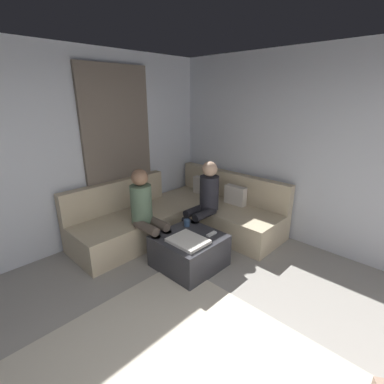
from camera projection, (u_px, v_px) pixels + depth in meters
wall_back at (362, 159)px, 3.42m from camera, size 6.00×0.12×2.70m
wall_left at (19, 160)px, 3.35m from camera, size 0.12×6.00×2.70m
curtain_panel at (119, 154)px, 4.20m from camera, size 0.06×1.10×2.50m
sectional_couch at (182, 216)px, 4.41m from camera, size 2.10×2.55×0.87m
ottoman at (189, 251)px, 3.55m from camera, size 0.76×0.76×0.42m
folded_blanket at (188, 241)px, 3.33m from camera, size 0.44×0.36×0.04m
coffee_mug at (187, 223)px, 3.74m from camera, size 0.08×0.08×0.10m
game_remote at (212, 234)px, 3.51m from camera, size 0.05×0.15×0.02m
person_on_couch_back at (205, 199)px, 4.05m from camera, size 0.30×0.60×1.20m
person_on_couch_side at (146, 211)px, 3.65m from camera, size 0.60×0.30×1.20m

